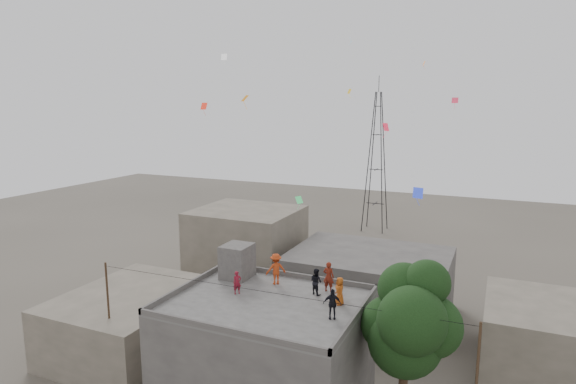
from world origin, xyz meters
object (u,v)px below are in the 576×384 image
object	(u,v)px
transmission_tower	(376,162)
person_dark_adult	(332,304)
tree	(410,322)
person_red_adult	(329,277)
stair_head_box	(237,261)

from	to	relation	value
transmission_tower	person_dark_adult	distance (m)	41.31
tree	person_red_adult	world-z (taller)	tree
transmission_tower	person_red_adult	bearing A→B (deg)	-80.06
stair_head_box	tree	distance (m)	10.80
person_red_adult	person_dark_adult	xyz separation A→B (m)	(1.30, -3.18, -0.11)
transmission_tower	person_dark_adult	world-z (taller)	transmission_tower
stair_head_box	person_dark_adult	size ratio (longest dim) A/B	1.35
transmission_tower	tree	bearing A→B (deg)	-73.91
person_red_adult	person_dark_adult	bearing A→B (deg)	113.15
stair_head_box	transmission_tower	distance (m)	37.46
stair_head_box	transmission_tower	bearing A→B (deg)	91.23
person_red_adult	person_dark_adult	world-z (taller)	person_red_adult
tree	stair_head_box	bearing A→B (deg)	169.26
tree	person_dark_adult	world-z (taller)	tree
tree	person_red_adult	distance (m)	5.32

